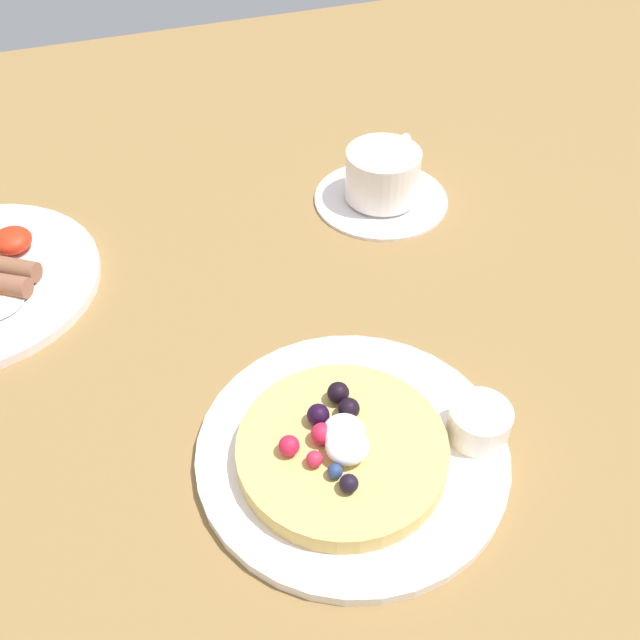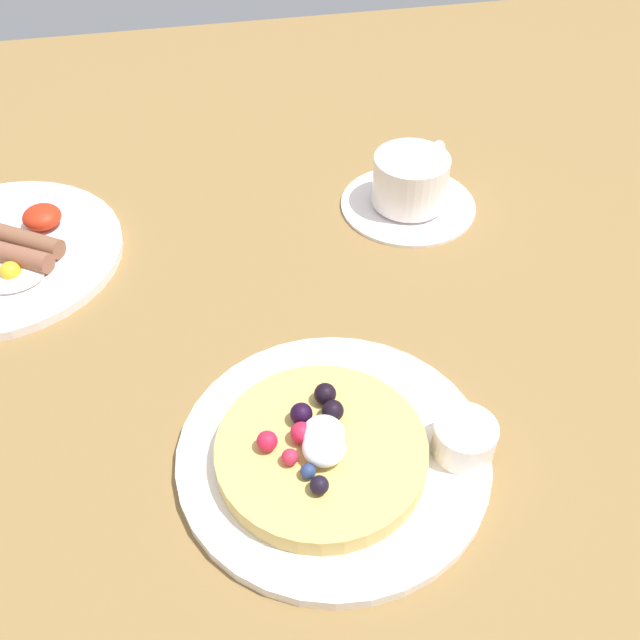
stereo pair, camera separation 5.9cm
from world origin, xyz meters
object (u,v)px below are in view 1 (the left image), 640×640
object	(u,v)px
pancake_plate	(352,452)
coffee_saucer	(381,198)
coffee_cup	(383,173)
syrup_ramekin	(479,422)

from	to	relation	value
pancake_plate	coffee_saucer	world-z (taller)	pancake_plate
pancake_plate	coffee_cup	world-z (taller)	coffee_cup
coffee_saucer	coffee_cup	bearing A→B (deg)	41.70
pancake_plate	syrup_ramekin	world-z (taller)	syrup_ramekin
syrup_ramekin	coffee_cup	world-z (taller)	coffee_cup
syrup_ramekin	coffee_saucer	distance (cm)	33.66
coffee_saucer	syrup_ramekin	bearing A→B (deg)	-98.95
coffee_saucer	pancake_plate	bearing A→B (deg)	-115.76
pancake_plate	coffee_saucer	distance (cm)	34.76
pancake_plate	syrup_ramekin	distance (cm)	10.26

